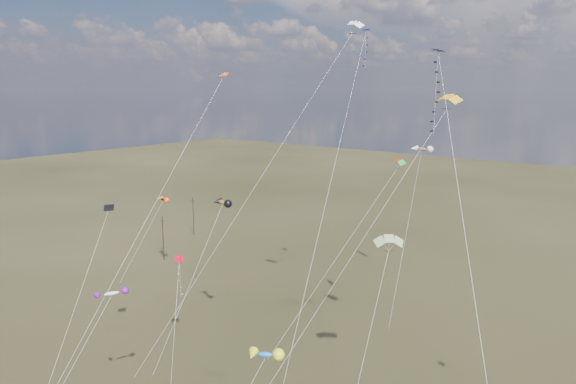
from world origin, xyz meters
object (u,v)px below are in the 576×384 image
Objects in this scene: parafoil_yellow at (447,99)px; utility_pole_near at (163,238)px; utility_pole_far at (193,216)px; diamond_black_high at (440,115)px; novelty_black_orange at (163,200)px.

utility_pole_near is at bearing 169.29° from parafoil_yellow.
utility_pole_far is 0.27× the size of parafoil_yellow.
parafoil_yellow is (62.45, -24.30, 25.06)m from utility_pole_far.
diamond_black_high is (64.39, -30.37, 23.94)m from utility_pole_far.
utility_pole_far is at bearing 119.74° from utility_pole_near.
utility_pole_far is 75.11m from diamond_black_high.
parafoil_yellow is 2.28× the size of novelty_black_orange.
diamond_black_high is at bearing -16.19° from utility_pole_near.
novelty_black_orange is (-50.04, 11.89, -15.40)m from diamond_black_high.
diamond_black_high is at bearing -13.36° from novelty_black_orange.
novelty_black_orange is at bearing -35.24° from utility_pole_near.
diamond_black_high is at bearing -72.29° from parafoil_yellow.
parafoil_yellow is 51.19m from novelty_black_orange.
utility_pole_near is at bearing 163.81° from diamond_black_high.
utility_pole_far is 0.61× the size of novelty_black_orange.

